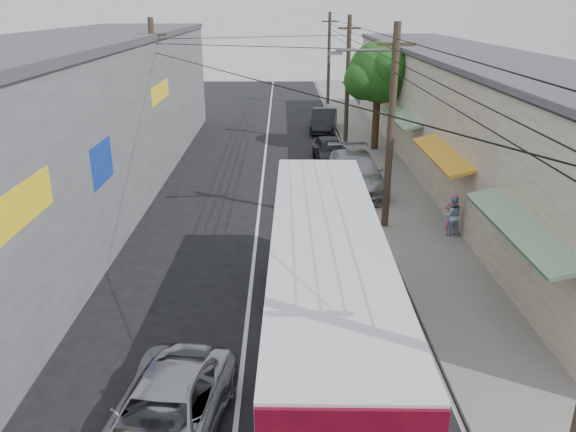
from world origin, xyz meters
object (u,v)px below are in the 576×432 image
parked_suv (355,173)px  coach_bus (325,292)px  jeepney (164,419)px  pedestrian_near (452,214)px  parked_car_mid (330,150)px  pedestrian_far (452,215)px  parked_car_far (324,120)px

parked_suv → coach_bus: bearing=-101.9°
jeepney → pedestrian_near: bearing=58.4°
parked_car_mid → pedestrian_near: size_ratio=2.46×
parked_car_mid → pedestrian_far: pedestrian_far is taller
parked_car_far → pedestrian_near: size_ratio=2.82×
parked_suv → parked_car_mid: parked_suv is taller
jeepney → pedestrian_far: bearing=58.2°
parked_car_far → pedestrian_far: bearing=-71.9°
parked_car_far → pedestrian_near: (3.56, -19.67, 0.18)m
parked_car_far → pedestrian_far: (3.56, -19.71, 0.13)m
parked_suv → parked_car_far: parked_suv is taller
coach_bus → pedestrian_far: bearing=56.5°
parked_car_far → parked_suv: bearing=-79.8°
parked_suv → pedestrian_far: (3.00, -6.00, 0.03)m
parked_suv → jeepney: bearing=-111.1°
jeepney → pedestrian_near: (9.00, 11.05, 0.30)m
jeepney → parked_car_mid: (5.20, 22.35, 0.04)m
coach_bus → parked_car_mid: size_ratio=3.02×
parked_suv → pedestrian_near: 6.67m
coach_bus → parked_car_far: size_ratio=2.63×
jeepney → parked_car_far: bearing=87.5°
jeepney → pedestrian_far: pedestrian_far is taller
coach_bus → parked_suv: (2.51, 13.90, -0.99)m
parked_car_mid → pedestrian_far: size_ratio=2.63×
pedestrian_near → parked_car_mid: bearing=-70.7°
coach_bus → parked_car_far: bearing=87.4°
parked_suv → pedestrian_near: (3.00, -5.95, 0.08)m
jeepney → pedestrian_near: size_ratio=2.84×
parked_car_mid → parked_suv: bearing=-87.0°
parked_suv → pedestrian_near: size_ratio=3.59×
parked_car_mid → jeepney: bearing=-108.6°
pedestrian_near → coach_bus: bearing=56.0°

